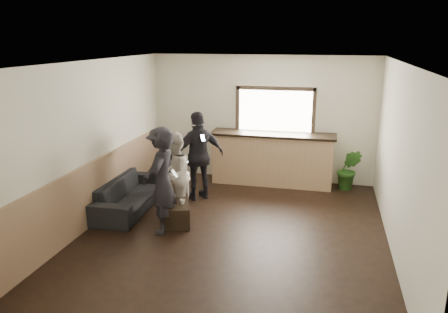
% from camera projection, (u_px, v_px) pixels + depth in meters
% --- Properties ---
extents(ground, '(5.00, 6.00, 0.01)m').
position_uv_depth(ground, '(233.00, 232.00, 7.34)').
color(ground, black).
extents(room_shell, '(5.01, 6.01, 2.80)m').
position_uv_depth(room_shell, '(189.00, 145.00, 7.11)').
color(room_shell, silver).
rests_on(room_shell, ground).
extents(bar_counter, '(2.70, 0.68, 2.13)m').
position_uv_depth(bar_counter, '(272.00, 155.00, 9.63)').
color(bar_counter, tan).
rests_on(bar_counter, ground).
extents(sofa, '(0.91, 2.09, 0.60)m').
position_uv_depth(sofa, '(129.00, 194.00, 8.27)').
color(sofa, black).
rests_on(sofa, ground).
extents(coffee_table, '(0.73, 0.96, 0.38)m').
position_uv_depth(coffee_table, '(176.00, 212.00, 7.70)').
color(coffee_table, black).
rests_on(coffee_table, ground).
extents(cup_a, '(0.13, 0.13, 0.09)m').
position_uv_depth(cup_a, '(172.00, 197.00, 7.75)').
color(cup_a, silver).
rests_on(cup_a, coffee_table).
extents(cup_b, '(0.11, 0.11, 0.08)m').
position_uv_depth(cup_b, '(182.00, 202.00, 7.54)').
color(cup_b, silver).
rests_on(cup_b, coffee_table).
extents(potted_plant, '(0.54, 0.45, 0.90)m').
position_uv_depth(potted_plant, '(349.00, 169.00, 9.27)').
color(potted_plant, '#2D6623').
rests_on(potted_plant, ground).
extents(person_a, '(0.47, 0.63, 1.73)m').
position_uv_depth(person_a, '(162.00, 182.00, 7.17)').
color(person_a, black).
rests_on(person_a, ground).
extents(person_b, '(0.62, 0.78, 1.54)m').
position_uv_depth(person_b, '(174.00, 174.00, 7.89)').
color(person_b, beige).
rests_on(person_b, ground).
extents(person_c, '(0.86, 1.10, 1.50)m').
position_uv_depth(person_c, '(162.00, 165.00, 8.53)').
color(person_c, black).
rests_on(person_c, ground).
extents(person_d, '(1.09, 0.98, 1.78)m').
position_uv_depth(person_d, '(199.00, 156.00, 8.64)').
color(person_d, black).
rests_on(person_d, ground).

